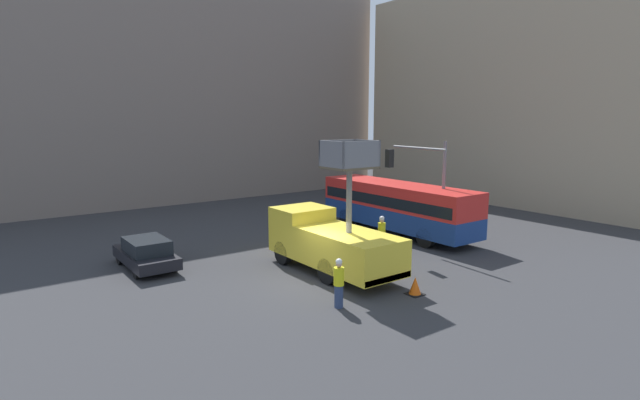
% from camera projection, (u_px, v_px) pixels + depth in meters
% --- Properties ---
extents(ground_plane, '(120.00, 120.00, 0.00)m').
position_uv_depth(ground_plane, '(316.00, 282.00, 20.79)').
color(ground_plane, '#333335').
extents(building_backdrop_far, '(44.00, 10.00, 18.14)m').
position_uv_depth(building_backdrop_far, '(125.00, 89.00, 40.43)').
color(building_backdrop_far, gray).
rests_on(building_backdrop_far, ground_plane).
extents(building_backdrop_side, '(10.00, 28.00, 17.25)m').
position_uv_depth(building_backdrop_side, '(537.00, 94.00, 40.27)').
color(building_backdrop_side, tan).
rests_on(building_backdrop_side, ground_plane).
extents(utility_truck, '(2.48, 6.96, 5.87)m').
position_uv_depth(utility_truck, '(330.00, 240.00, 22.01)').
color(utility_truck, yellow).
rests_on(utility_truck, ground_plane).
extents(city_bus, '(2.61, 10.60, 2.96)m').
position_uv_depth(city_bus, '(397.00, 204.00, 29.32)').
color(city_bus, navy).
rests_on(city_bus, ground_plane).
extents(traffic_light_pole, '(4.09, 3.84, 5.53)m').
position_uv_depth(traffic_light_pole, '(424.00, 175.00, 26.18)').
color(traffic_light_pole, slate).
rests_on(traffic_light_pole, ground_plane).
extents(road_worker_near_truck, '(0.38, 0.38, 1.83)m').
position_uv_depth(road_worker_near_truck, '(339.00, 283.00, 17.92)').
color(road_worker_near_truck, navy).
rests_on(road_worker_near_truck, ground_plane).
extents(road_worker_directing, '(0.38, 0.38, 1.92)m').
position_uv_depth(road_worker_directing, '(382.00, 234.00, 25.09)').
color(road_worker_directing, navy).
rests_on(road_worker_directing, ground_plane).
extents(traffic_cone_near_truck, '(0.62, 0.62, 0.70)m').
position_uv_depth(traffic_cone_near_truck, '(415.00, 286.00, 19.32)').
color(traffic_cone_near_truck, black).
rests_on(traffic_cone_near_truck, ground_plane).
extents(parked_car_curbside, '(1.86, 4.22, 1.41)m').
position_uv_depth(parked_car_curbside, '(146.00, 253.00, 22.59)').
color(parked_car_curbside, black).
rests_on(parked_car_curbside, ground_plane).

